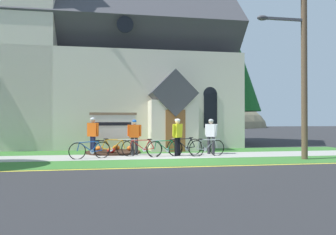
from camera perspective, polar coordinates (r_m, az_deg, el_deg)
The scene contains 21 objects.
ground at distance 17.01m, azimuth -2.60°, elevation -5.80°, with size 140.00×140.00×0.00m, color #2B2B2D.
sidewalk_slab at distance 14.30m, azimuth -6.95°, elevation -6.77°, with size 32.00×2.23×0.01m, color #A8A59E.
grass_verge at distance 12.10m, azimuth -6.41°, elevation -7.90°, with size 32.00×2.22×0.01m, color #38722D.
church_lawn at distance 16.58m, azimuth -7.35°, elevation -5.92°, with size 24.00×2.34×0.01m, color #38722D.
curb_paint_stripe at distance 10.86m, azimuth -6.01°, elevation -8.75°, with size 28.00×0.16×0.01m, color yellow.
church_building at distance 22.23m, azimuth -9.08°, elevation 8.40°, with size 14.06×11.04×13.16m.
church_sign at distance 16.16m, azimuth -9.49°, elevation -1.54°, with size 2.27×0.15×1.95m.
flower_bed at distance 15.94m, azimuth -9.46°, elevation -5.87°, with size 2.57×2.57×0.34m.
bicycle_black at distance 14.37m, azimuth -4.53°, elevation -5.27°, with size 1.77×0.27×0.78m.
bicycle_green at distance 14.67m, azimuth -9.55°, elevation -5.18°, with size 1.69×0.26×0.79m.
bicycle_silver at distance 14.52m, azimuth 6.75°, elevation -5.22°, with size 1.70×0.36×0.79m.
bicycle_white at distance 13.81m, azimuth -13.39°, elevation -5.50°, with size 1.64×0.59×0.77m.
bicycle_yellow at distance 15.00m, azimuth 2.96°, elevation -5.05°, with size 1.71×0.43×0.81m.
bicycle_red at distance 14.18m, azimuth -0.45°, elevation -5.38°, with size 1.65×0.54×0.76m.
cyclist_in_red_jersey at distance 14.90m, azimuth -5.86°, elevation -2.97°, with size 0.62×0.28×1.60m.
cyclist_in_green_jersey at distance 15.22m, azimuth -12.93°, elevation -2.63°, with size 0.54×0.51×1.70m.
cyclist_in_orange_jersey at distance 15.34m, azimuth 7.48°, elevation -2.80°, with size 0.47×0.61×1.63m.
cyclist_in_yellow_jersey at distance 14.45m, azimuth 1.66°, elevation -2.92°, with size 0.52×0.53×1.64m.
utility_pole at distance 14.57m, azimuth 22.21°, elevation 10.96°, with size 3.12×0.28×8.02m.
roadside_conifer at distance 23.10m, azimuth 12.09°, elevation 6.84°, with size 3.06×3.06×6.87m.
distant_hill at distance 79.95m, azimuth -8.12°, elevation -1.70°, with size 70.72×51.85×20.12m, color #847A5B.
Camera 1 is at (-2.13, -12.80, 1.54)m, focal length 35.09 mm.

